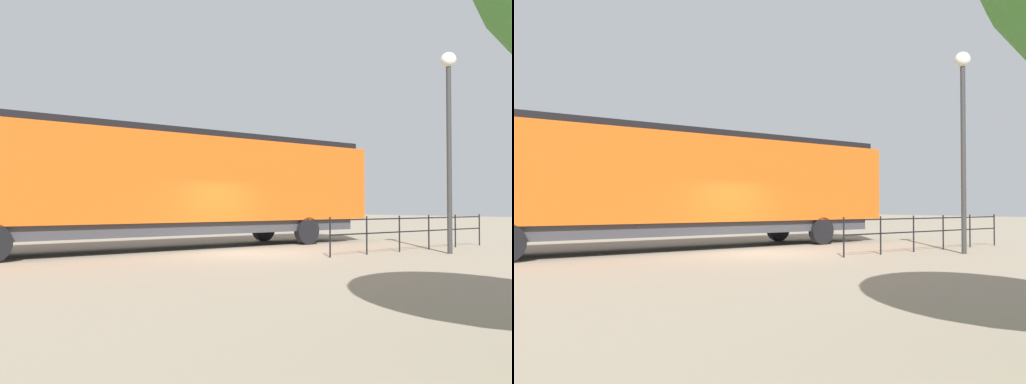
{
  "view_description": "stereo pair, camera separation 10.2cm",
  "coord_description": "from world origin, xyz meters",
  "views": [
    {
      "loc": [
        14.6,
        -10.82,
        1.59
      ],
      "look_at": [
        -0.49,
        0.77,
        2.04
      ],
      "focal_mm": 38.73,
      "sensor_mm": 36.0,
      "label": 1
    },
    {
      "loc": [
        14.66,
        -10.74,
        1.59
      ],
      "look_at": [
        -0.49,
        0.77,
        2.04
      ],
      "focal_mm": 38.73,
      "sensor_mm": 36.0,
      "label": 2
    }
  ],
  "objects": [
    {
      "name": "locomotive",
      "position": [
        -3.21,
        -0.98,
        2.39
      ],
      "size": [
        3.12,
        18.35,
        4.27
      ],
      "color": "#D15114",
      "rests_on": "ground_plane"
    },
    {
      "name": "ground_plane",
      "position": [
        0.0,
        0.0,
        0.0
      ],
      "size": [
        120.0,
        120.0,
        0.0
      ],
      "primitive_type": "plane",
      "color": "gray"
    },
    {
      "name": "lamp_post",
      "position": [
        4.14,
        5.21,
        4.57
      ],
      "size": [
        0.5,
        0.5,
        6.63
      ],
      "color": "#2D2D2D",
      "rests_on": "ground_plane"
    },
    {
      "name": "platform_fence",
      "position": [
        2.69,
        5.31,
        0.79
      ],
      "size": [
        0.05,
        8.34,
        1.23
      ],
      "color": "black",
      "rests_on": "ground_plane"
    }
  ]
}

